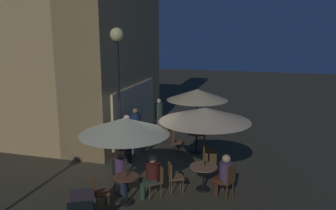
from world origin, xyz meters
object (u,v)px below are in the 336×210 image
cafe_chair_0 (175,139)px  street_lamp_near_corner (118,68)px  patron_seated_0 (151,174)px  cafe_table_2 (203,172)px  patio_umbrella_0 (197,95)px  patron_standing_3 (159,121)px  cafe_table_0 (196,138)px  patron_seated_1 (121,170)px  patio_umbrella_1 (125,126)px  cafe_table_1 (126,184)px  cafe_chair_2 (120,172)px  cafe_chair_5 (209,161)px  patron_standing_4 (136,131)px  cafe_chair_1 (156,178)px  cafe_chair_6 (173,175)px  patio_umbrella_2 (205,115)px  patron_seated_2 (224,173)px  cafe_chair_4 (228,179)px  patron_standing_5 (127,139)px  cafe_chair_3 (97,191)px

cafe_chair_0 → street_lamp_near_corner: bearing=-141.0°
patron_seated_0 → cafe_table_2: bearing=171.1°
patio_umbrella_0 → patron_standing_3: bearing=65.7°
cafe_table_0 → patron_seated_1: patron_seated_1 is taller
patio_umbrella_1 → patron_seated_0: size_ratio=1.95×
cafe_table_1 → patron_seated_1: patron_seated_1 is taller
cafe_chair_2 → patron_standing_3: size_ratio=0.49×
cafe_chair_5 → patron_standing_4: (1.52, 2.98, 0.30)m
cafe_chair_0 → cafe_chair_1: size_ratio=1.08×
patio_umbrella_1 → cafe_chair_6: size_ratio=2.67×
patio_umbrella_2 → patron_standing_4: patio_umbrella_2 is taller
patio_umbrella_1 → patron_standing_4: size_ratio=1.37×
patio_umbrella_2 → cafe_chair_5: (0.82, -0.03, -1.67)m
patron_seated_2 → cafe_chair_2: bearing=33.4°
cafe_chair_4 → patron_seated_2: size_ratio=0.80×
patron_seated_2 → patron_standing_3: 5.12m
cafe_table_2 → cafe_chair_5: (0.82, -0.03, 0.01)m
patio_umbrella_0 → cafe_chair_0: patio_umbrella_0 is taller
street_lamp_near_corner → patron_standing_3: 4.44m
street_lamp_near_corner → cafe_chair_4: bearing=-97.9°
cafe_chair_2 → patron_standing_3: patron_standing_3 is taller
patron_seated_2 → patron_standing_3: size_ratio=0.69×
patio_umbrella_0 → patron_standing_5: patio_umbrella_0 is taller
street_lamp_near_corner → patron_seated_2: size_ratio=3.64×
cafe_table_1 → patio_umbrella_0: bearing=-13.4°
patio_umbrella_2 → cafe_chair_2: size_ratio=2.86×
patio_umbrella_2 → cafe_chair_2: 2.91m
cafe_chair_3 → patron_seated_2: (1.53, -2.99, 0.19)m
cafe_table_1 → patron_standing_3: size_ratio=0.42×
patio_umbrella_0 → patron_standing_4: (-0.64, 2.16, -1.35)m
cafe_chair_4 → patron_seated_2: patron_seated_2 is taller
cafe_chair_2 → cafe_table_0: bearing=123.0°
cafe_table_1 → patio_umbrella_2: size_ratio=0.30×
patron_seated_2 → street_lamp_near_corner: bearing=20.0°
patio_umbrella_0 → patio_umbrella_2: bearing=-165.2°
patio_umbrella_1 → patron_seated_0: 1.59m
patron_seated_0 → cafe_chair_1: bearing=-180.0°
street_lamp_near_corner → cafe_chair_4: (-0.46, -3.32, -2.82)m
patio_umbrella_2 → patron_standing_3: patio_umbrella_2 is taller
cafe_table_2 → cafe_chair_3: 3.01m
cafe_table_1 → cafe_chair_5: (2.14, -1.85, 0.01)m
cafe_table_0 → patron_seated_0: size_ratio=0.64×
cafe_chair_4 → patron_seated_0: 2.08m
patio_umbrella_0 → patron_seated_2: (-3.30, -1.40, -1.48)m
cafe_table_2 → cafe_chair_1: size_ratio=0.89×
cafe_table_0 → patron_seated_0: patron_seated_0 is taller
cafe_chair_5 → patron_standing_4: size_ratio=0.55×
cafe_chair_2 → patron_standing_4: patron_standing_4 is taller
cafe_chair_4 → patron_standing_5: 3.99m
cafe_chair_1 → cafe_table_1: bearing=0.0°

